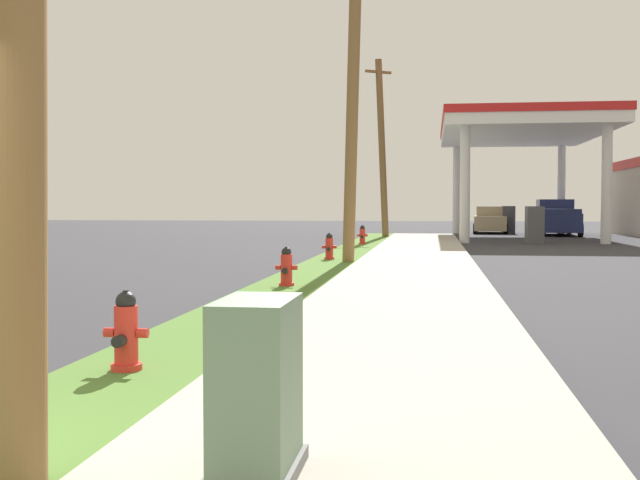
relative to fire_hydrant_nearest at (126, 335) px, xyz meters
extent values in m
cylinder|color=red|center=(0.00, 0.01, -0.30)|extent=(0.29, 0.29, 0.06)
cylinder|color=red|center=(0.00, 0.01, -0.03)|extent=(0.22, 0.22, 0.60)
sphere|color=black|center=(0.00, 0.01, 0.31)|extent=(0.19, 0.19, 0.19)
cylinder|color=black|center=(0.00, 0.01, 0.39)|extent=(0.06, 0.06, 0.05)
cylinder|color=red|center=(-0.16, 0.01, 0.02)|extent=(0.10, 0.09, 0.09)
cylinder|color=red|center=(0.16, 0.01, 0.02)|extent=(0.10, 0.09, 0.09)
cylinder|color=black|center=(0.00, -0.16, -0.03)|extent=(0.11, 0.12, 0.11)
cylinder|color=red|center=(0.07, 7.89, -0.30)|extent=(0.29, 0.29, 0.06)
cylinder|color=red|center=(0.07, 7.89, -0.03)|extent=(0.22, 0.22, 0.60)
sphere|color=black|center=(0.07, 7.89, 0.31)|extent=(0.19, 0.19, 0.19)
cylinder|color=black|center=(0.07, 7.89, 0.39)|extent=(0.06, 0.06, 0.05)
cylinder|color=red|center=(-0.09, 7.89, 0.02)|extent=(0.10, 0.09, 0.09)
cylinder|color=red|center=(0.23, 7.89, 0.02)|extent=(0.10, 0.09, 0.09)
cylinder|color=black|center=(0.07, 7.72, -0.03)|extent=(0.11, 0.12, 0.11)
cylinder|color=red|center=(-0.07, 15.42, -0.30)|extent=(0.29, 0.29, 0.06)
cylinder|color=red|center=(-0.07, 15.42, -0.03)|extent=(0.22, 0.22, 0.60)
sphere|color=black|center=(-0.07, 15.42, 0.31)|extent=(0.19, 0.19, 0.19)
cylinder|color=black|center=(-0.07, 15.42, 0.39)|extent=(0.06, 0.06, 0.05)
cylinder|color=red|center=(-0.23, 15.42, 0.02)|extent=(0.10, 0.09, 0.09)
cylinder|color=red|center=(0.09, 15.42, 0.02)|extent=(0.10, 0.09, 0.09)
cylinder|color=black|center=(-0.07, 15.25, -0.03)|extent=(0.11, 0.12, 0.11)
cylinder|color=red|center=(0.10, 24.33, -0.30)|extent=(0.29, 0.29, 0.06)
cylinder|color=red|center=(0.10, 24.33, -0.03)|extent=(0.22, 0.22, 0.60)
sphere|color=black|center=(0.10, 24.33, 0.31)|extent=(0.19, 0.19, 0.19)
cylinder|color=black|center=(0.10, 24.33, 0.39)|extent=(0.06, 0.06, 0.05)
cylinder|color=red|center=(-0.06, 24.33, 0.02)|extent=(0.10, 0.09, 0.09)
cylinder|color=red|center=(0.26, 24.33, 0.02)|extent=(0.10, 0.09, 0.09)
cylinder|color=black|center=(0.10, 24.16, -0.03)|extent=(0.11, 0.12, 0.11)
cylinder|color=olive|center=(0.70, 14.29, 4.03)|extent=(0.71, 0.92, 8.70)
cylinder|color=brown|center=(0.38, 31.95, 3.95)|extent=(0.80, 0.68, 8.55)
cube|color=brown|center=(0.20, 31.83, 7.61)|extent=(1.23, 0.88, 0.12)
cube|color=slate|center=(1.84, -2.71, -0.29)|extent=(0.47, 0.79, 0.08)
cube|color=slate|center=(1.84, -2.71, 0.18)|extent=(0.41, 0.73, 1.01)
cylinder|color=silver|center=(4.21, 28.36, 2.09)|extent=(0.44, 0.44, 5.07)
cylinder|color=silver|center=(10.13, 28.36, 2.09)|extent=(0.44, 0.44, 5.07)
cylinder|color=silver|center=(4.21, 40.43, 2.09)|extent=(0.44, 0.44, 5.07)
cylinder|color=silver|center=(10.13, 40.43, 2.09)|extent=(0.44, 0.44, 5.07)
cube|color=white|center=(7.17, 34.40, 4.88)|extent=(7.72, 13.88, 0.50)
cube|color=red|center=(7.17, 34.40, 5.31)|extent=(7.82, 13.98, 0.36)
cube|color=#47474C|center=(7.17, 28.36, 0.35)|extent=(0.70, 1.10, 1.60)
cube|color=#47474C|center=(7.17, 40.43, 0.35)|extent=(0.70, 1.10, 1.60)
cube|color=tan|center=(6.24, 41.40, 0.14)|extent=(2.16, 4.63, 0.85)
cube|color=tan|center=(6.23, 41.17, 0.85)|extent=(1.75, 2.14, 0.56)
cylinder|color=black|center=(5.52, 43.16, -0.15)|extent=(0.27, 0.62, 0.60)
cylinder|color=black|center=(7.23, 43.02, -0.15)|extent=(0.27, 0.62, 0.60)
cylinder|color=black|center=(5.25, 39.77, -0.15)|extent=(0.27, 0.62, 0.60)
cylinder|color=black|center=(6.97, 39.63, -0.15)|extent=(0.27, 0.62, 0.60)
cube|color=navy|center=(9.58, 38.36, 0.26)|extent=(2.15, 5.45, 1.00)
cube|color=navy|center=(9.61, 39.33, 1.14)|extent=(1.90, 2.10, 0.76)
cube|color=navy|center=(9.55, 37.17, 0.88)|extent=(1.96, 2.97, 0.24)
cylinder|color=black|center=(8.69, 40.53, -0.07)|extent=(0.24, 0.77, 0.76)
cylinder|color=black|center=(10.59, 40.48, -0.07)|extent=(0.24, 0.77, 0.76)
cylinder|color=black|center=(8.57, 36.23, -0.07)|extent=(0.24, 0.77, 0.76)
cylinder|color=black|center=(10.47, 36.18, -0.07)|extent=(0.24, 0.77, 0.76)
camera|label=1|loc=(2.81, -7.08, 1.21)|focal=45.10mm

